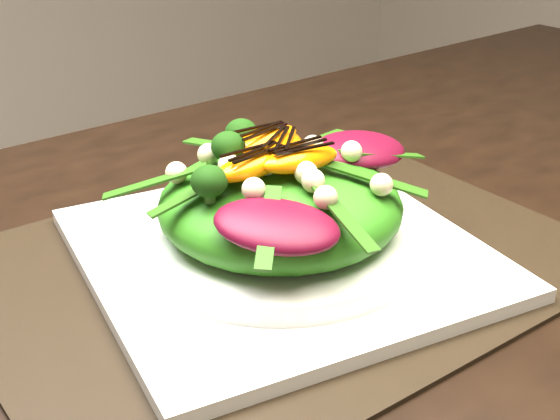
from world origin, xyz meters
TOP-DOWN VIEW (x-y plane):
  - dining_table at (0.00, 0.00)m, footprint 1.60×0.90m
  - placemat at (-0.12, 0.07)m, footprint 0.48×0.37m
  - plate_base at (-0.12, 0.07)m, footprint 0.35×0.35m
  - salad_bowl at (-0.12, 0.07)m, footprint 0.25×0.25m
  - lettuce_mound at (-0.12, 0.07)m, footprint 0.23×0.23m
  - radicchio_leaf at (-0.04, 0.07)m, footprint 0.09×0.06m
  - orange_segment at (-0.12, 0.10)m, footprint 0.07×0.05m
  - broccoli_floret at (-0.18, 0.09)m, footprint 0.04×0.04m
  - macadamia_nut at (-0.08, 0.03)m, footprint 0.02×0.02m
  - balsamic_drizzle at (-0.12, 0.10)m, footprint 0.04×0.02m

SIDE VIEW (x-z plane):
  - dining_table at x=0.00m, z-range 0.35..1.10m
  - placemat at x=-0.12m, z-range 0.75..0.75m
  - plate_base at x=-0.12m, z-range 0.75..0.76m
  - salad_bowl at x=-0.12m, z-range 0.76..0.78m
  - lettuce_mound at x=-0.12m, z-range 0.77..0.83m
  - radicchio_leaf at x=-0.04m, z-range 0.82..0.84m
  - macadamia_nut at x=-0.08m, z-range 0.83..0.84m
  - orange_segment at x=-0.12m, z-range 0.83..0.85m
  - broccoli_floret at x=-0.18m, z-range 0.82..0.86m
  - balsamic_drizzle at x=-0.12m, z-range 0.85..0.85m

